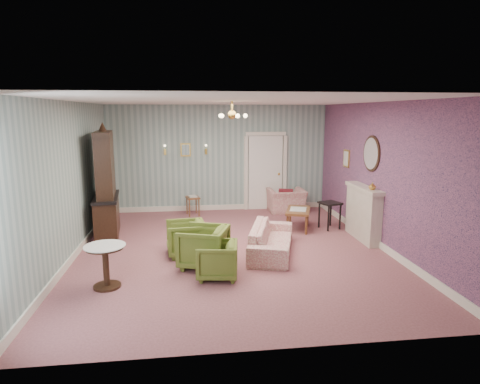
{
  "coord_description": "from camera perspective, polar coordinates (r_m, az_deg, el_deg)",
  "views": [
    {
      "loc": [
        -0.82,
        -7.7,
        2.69
      ],
      "look_at": [
        0.2,
        0.4,
        1.1
      ],
      "focal_mm": 30.57,
      "sensor_mm": 36.0,
      "label": 1
    }
  ],
  "objects": [
    {
      "name": "floor",
      "position": [
        8.19,
        -1.05,
        -8.14
      ],
      "size": [
        7.0,
        7.0,
        0.0
      ],
      "primitive_type": "plane",
      "color": "#99595F",
      "rests_on": "ground"
    },
    {
      "name": "ceiling",
      "position": [
        7.74,
        -1.13,
        12.58
      ],
      "size": [
        7.0,
        7.0,
        0.0
      ],
      "primitive_type": "plane",
      "rotation": [
        3.14,
        0.0,
        0.0
      ],
      "color": "white",
      "rests_on": "ground"
    },
    {
      "name": "wall_back",
      "position": [
        11.3,
        -2.98,
        4.7
      ],
      "size": [
        6.0,
        0.0,
        6.0
      ],
      "primitive_type": "plane",
      "rotation": [
        1.57,
        0.0,
        0.0
      ],
      "color": "gray",
      "rests_on": "ground"
    },
    {
      "name": "wall_front",
      "position": [
        4.45,
        3.74,
        -5.16
      ],
      "size": [
        6.0,
        0.0,
        6.0
      ],
      "primitive_type": "plane",
      "rotation": [
        -1.57,
        0.0,
        0.0
      ],
      "color": "gray",
      "rests_on": "ground"
    },
    {
      "name": "wall_left",
      "position": [
        8.1,
        -22.71,
        1.35
      ],
      "size": [
        0.0,
        7.0,
        7.0
      ],
      "primitive_type": "plane",
      "rotation": [
        1.57,
        0.0,
        1.57
      ],
      "color": "gray",
      "rests_on": "ground"
    },
    {
      "name": "wall_right",
      "position": [
        8.68,
        19.02,
        2.21
      ],
      "size": [
        0.0,
        7.0,
        7.0
      ],
      "primitive_type": "plane",
      "rotation": [
        1.57,
        0.0,
        -1.57
      ],
      "color": "gray",
      "rests_on": "ground"
    },
    {
      "name": "wall_right_floral",
      "position": [
        8.68,
        18.94,
        2.21
      ],
      "size": [
        0.0,
        7.0,
        7.0
      ],
      "primitive_type": "plane",
      "rotation": [
        1.57,
        0.0,
        -1.57
      ],
      "color": "#C36186",
      "rests_on": "ground"
    },
    {
      "name": "door",
      "position": [
        11.47,
        3.55,
        2.93
      ],
      "size": [
        1.12,
        0.12,
        2.16
      ],
      "primitive_type": null,
      "color": "white",
      "rests_on": "floor"
    },
    {
      "name": "olive_chair_a",
      "position": [
        6.82,
        -3.24,
        -9.21
      ],
      "size": [
        0.69,
        0.72,
        0.67
      ],
      "primitive_type": "imported",
      "rotation": [
        0.0,
        0.0,
        -1.71
      ],
      "color": "#5F6F27",
      "rests_on": "floor"
    },
    {
      "name": "olive_chair_b",
      "position": [
        7.27,
        -5.12,
        -7.35
      ],
      "size": [
        0.95,
        0.98,
        0.8
      ],
      "primitive_type": "imported",
      "rotation": [
        0.0,
        0.0,
        -1.9
      ],
      "color": "#5F6F27",
      "rests_on": "floor"
    },
    {
      "name": "olive_chair_c",
      "position": [
        7.92,
        -7.59,
        -6.17
      ],
      "size": [
        0.72,
        0.76,
        0.72
      ],
      "primitive_type": "imported",
      "rotation": [
        0.0,
        0.0,
        -1.48
      ],
      "color": "#5F6F27",
      "rests_on": "floor"
    },
    {
      "name": "sofa_chintz",
      "position": [
        7.98,
        4.44,
        -5.92
      ],
      "size": [
        1.06,
        1.97,
        0.74
      ],
      "primitive_type": "imported",
      "rotation": [
        0.0,
        0.0,
        1.29
      ],
      "color": "#AD4553",
      "rests_on": "floor"
    },
    {
      "name": "wingback_chair",
      "position": [
        11.25,
        6.49,
        -0.67
      ],
      "size": [
        0.98,
        0.65,
        0.85
      ],
      "primitive_type": "imported",
      "rotation": [
        0.0,
        0.0,
        3.16
      ],
      "color": "#AD4553",
      "rests_on": "floor"
    },
    {
      "name": "dresser",
      "position": [
        9.39,
        -18.33,
        1.45
      ],
      "size": [
        0.68,
        1.51,
        2.44
      ],
      "primitive_type": null,
      "rotation": [
        0.0,
        0.0,
        0.12
      ],
      "color": "black",
      "rests_on": "floor"
    },
    {
      "name": "fireplace",
      "position": [
        9.14,
        16.8,
        -2.8
      ],
      "size": [
        0.3,
        1.4,
        1.16
      ],
      "primitive_type": null,
      "color": "beige",
      "rests_on": "floor"
    },
    {
      "name": "mantel_vase",
      "position": [
        8.65,
        17.98,
        0.78
      ],
      "size": [
        0.15,
        0.15,
        0.15
      ],
      "primitive_type": "imported",
      "color": "gold",
      "rests_on": "fireplace"
    },
    {
      "name": "oval_mirror",
      "position": [
        8.98,
        17.84,
        5.13
      ],
      "size": [
        0.04,
        0.76,
        0.84
      ],
      "primitive_type": null,
      "color": "white",
      "rests_on": "wall_right"
    },
    {
      "name": "framed_print",
      "position": [
        10.24,
        14.64,
        4.55
      ],
      "size": [
        0.04,
        0.34,
        0.42
      ],
      "primitive_type": null,
      "color": "gold",
      "rests_on": "wall_right"
    },
    {
      "name": "coffee_table",
      "position": [
        9.66,
        8.08,
        -3.78
      ],
      "size": [
        0.79,
        1.06,
        0.48
      ],
      "primitive_type": null,
      "rotation": [
        0.0,
        0.0,
        -0.32
      ],
      "color": "brown",
      "rests_on": "floor"
    },
    {
      "name": "side_table_black",
      "position": [
        9.81,
        12.39,
        -3.22
      ],
      "size": [
        0.55,
        0.55,
        0.64
      ],
      "primitive_type": null,
      "rotation": [
        0.0,
        0.0,
        0.34
      ],
      "color": "black",
      "rests_on": "floor"
    },
    {
      "name": "pedestal_table",
      "position": [
        6.77,
        -18.2,
        -9.82
      ],
      "size": [
        0.66,
        0.66,
        0.69
      ],
      "primitive_type": null,
      "rotation": [
        0.0,
        0.0,
        0.04
      ],
      "color": "black",
      "rests_on": "floor"
    },
    {
      "name": "nesting_table",
      "position": [
        10.92,
        -6.6,
        -1.85
      ],
      "size": [
        0.41,
        0.48,
        0.54
      ],
      "primitive_type": null,
      "rotation": [
        0.0,
        0.0,
        0.21
      ],
      "color": "brown",
      "rests_on": "floor"
    },
    {
      "name": "gilt_mirror_back",
      "position": [
        11.2,
        -7.6,
        5.85
      ],
      "size": [
        0.28,
        0.06,
        0.36
      ],
      "primitive_type": null,
      "color": "gold",
      "rests_on": "wall_back"
    },
    {
      "name": "sconce_left",
      "position": [
        11.2,
        -10.43,
        5.77
      ],
      "size": [
        0.16,
        0.12,
        0.3
      ],
      "primitive_type": null,
      "color": "gold",
      "rests_on": "wall_back"
    },
    {
      "name": "sconce_right",
      "position": [
        11.19,
        -4.77,
        5.91
      ],
      "size": [
        0.16,
        0.12,
        0.3
      ],
      "primitive_type": null,
      "color": "gold",
      "rests_on": "wall_back"
    },
    {
      "name": "chandelier",
      "position": [
        7.74,
        -1.12,
        10.58
      ],
      "size": [
        0.56,
        0.56,
        0.36
      ],
      "primitive_type": null,
      "color": "gold",
      "rests_on": "ceiling"
    },
    {
      "name": "burgundy_cushion",
      "position": [
        11.09,
        6.43,
        -0.55
      ],
      "size": [
        0.41,
        0.28,
        0.39
      ],
      "primitive_type": "cube",
      "rotation": [
        0.17,
        0.0,
        -0.35
      ],
      "color": "maroon",
      "rests_on": "wingback_chair"
    }
  ]
}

